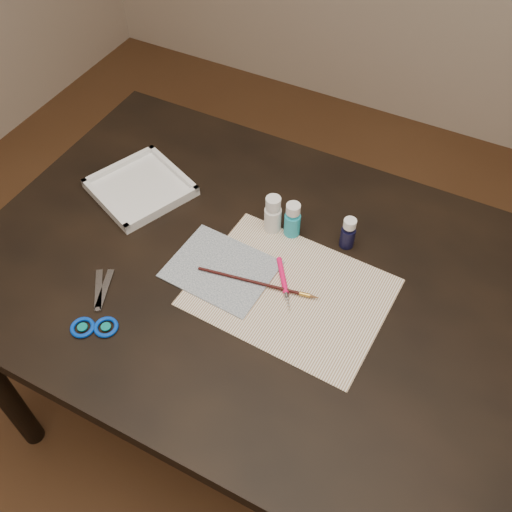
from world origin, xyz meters
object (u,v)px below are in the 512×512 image
at_px(paper, 290,292).
at_px(palette_tray, 140,187).
at_px(paint_bottle_cyan, 293,220).
at_px(paint_bottle_navy, 348,233).
at_px(canvas, 221,269).
at_px(scissors, 95,303).
at_px(paint_bottle_white, 273,214).

relative_size(paper, palette_tray, 1.92).
bearing_deg(palette_tray, paper, -13.62).
bearing_deg(paint_bottle_cyan, paint_bottle_navy, 11.14).
bearing_deg(paint_bottle_navy, canvas, -137.99).
height_order(scissors, palette_tray, palette_tray).
bearing_deg(paint_bottle_cyan, palette_tray, -173.63).
bearing_deg(scissors, paint_bottle_white, -68.15).
bearing_deg(canvas, paper, 5.42).
xyz_separation_m(paint_bottle_cyan, palette_tray, (-0.40, -0.04, -0.03)).
height_order(paint_bottle_white, palette_tray, paint_bottle_white).
distance_m(scissors, palette_tray, 0.36).
bearing_deg(canvas, paint_bottle_cyan, 61.85).
bearing_deg(paint_bottle_navy, paint_bottle_cyan, -168.86).
distance_m(paper, palette_tray, 0.49).
bearing_deg(paper, scissors, -148.26).
relative_size(paint_bottle_cyan, scissors, 0.47).
bearing_deg(paint_bottle_cyan, paper, -65.89).
xyz_separation_m(paint_bottle_white, paint_bottle_cyan, (0.05, 0.01, -0.00)).
bearing_deg(paint_bottle_white, canvas, -105.49).
distance_m(canvas, scissors, 0.28).
height_order(paint_bottle_navy, scissors, paint_bottle_navy).
relative_size(scissors, palette_tray, 0.93).
bearing_deg(paint_bottle_navy, scissors, -135.63).
bearing_deg(paint_bottle_cyan, scissors, -126.93).
xyz_separation_m(paper, palette_tray, (-0.47, 0.11, 0.01)).
height_order(paper, palette_tray, palette_tray).
xyz_separation_m(paint_bottle_white, scissors, (-0.24, -0.37, -0.04)).
xyz_separation_m(paper, paint_bottle_cyan, (-0.07, 0.16, 0.05)).
bearing_deg(paint_bottle_navy, paper, -107.29).
height_order(paint_bottle_white, paint_bottle_navy, paint_bottle_white).
height_order(canvas, paint_bottle_white, paint_bottle_white).
distance_m(canvas, paint_bottle_navy, 0.30).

